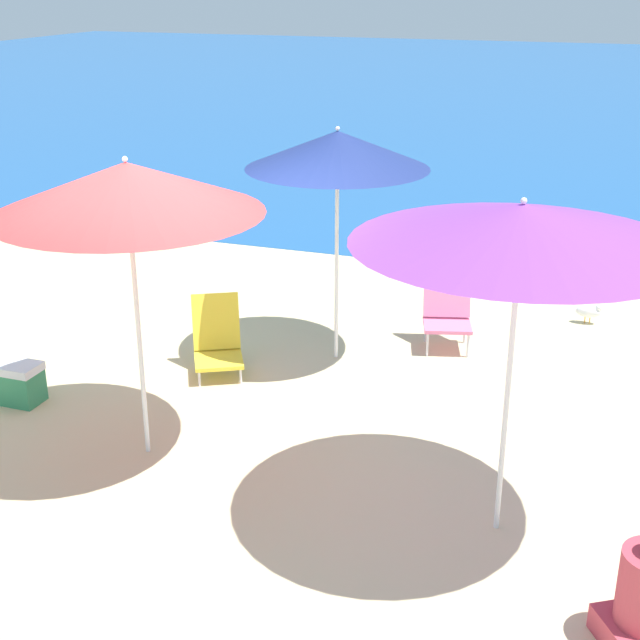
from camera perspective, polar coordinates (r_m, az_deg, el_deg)
ground_plane at (r=7.39m, az=-9.42°, el=-7.27°), size 60.00×60.00×0.00m
sea_water at (r=31.11m, az=13.93°, el=14.34°), size 60.00×40.00×0.01m
beach_umbrella_navy at (r=8.11m, az=1.13°, el=10.83°), size 1.68×1.68×2.23m
beach_umbrella_purple at (r=5.42m, az=12.79°, el=5.96°), size 2.07×2.07×2.28m
beach_umbrella_red at (r=6.44m, az=-12.24°, el=8.24°), size 1.94×1.94×2.32m
beach_chair_pink at (r=8.92m, az=8.13°, el=0.65°), size 0.59×0.63×0.73m
beach_chair_yellow at (r=8.35m, az=-6.60°, el=-1.26°), size 0.66×0.71×0.71m
cooler_box at (r=8.19m, az=-18.91°, el=-3.79°), size 0.46×0.28×0.36m
seagull at (r=9.90m, az=16.84°, el=0.54°), size 0.27×0.11×0.23m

